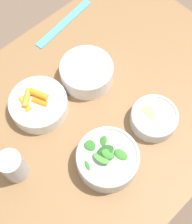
{
  "coord_description": "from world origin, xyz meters",
  "views": [
    {
      "loc": [
        -0.31,
        -0.32,
        1.59
      ],
      "look_at": [
        -0.03,
        -0.03,
        0.76
      ],
      "focal_mm": 50.0,
      "sensor_mm": 36.0,
      "label": 1
    }
  ],
  "objects_px": {
    "bowl_cookies": "(154,118)",
    "cup": "(14,167)",
    "bowl_carrots": "(38,104)",
    "ruler": "(64,23)",
    "bowl_greens": "(107,159)",
    "bowl_beans_hotdog": "(87,73)"
  },
  "relations": [
    {
      "from": "bowl_cookies",
      "to": "cup",
      "type": "relative_size",
      "value": 1.3
    },
    {
      "from": "bowl_carrots",
      "to": "ruler",
      "type": "distance_m",
      "value": 0.35
    },
    {
      "from": "bowl_greens",
      "to": "bowl_carrots",
      "type": "bearing_deg",
      "value": 95.97
    },
    {
      "from": "ruler",
      "to": "bowl_carrots",
      "type": "bearing_deg",
      "value": -143.49
    },
    {
      "from": "bowl_greens",
      "to": "cup",
      "type": "height_order",
      "value": "cup"
    },
    {
      "from": "bowl_cookies",
      "to": "cup",
      "type": "height_order",
      "value": "cup"
    },
    {
      "from": "bowl_greens",
      "to": "ruler",
      "type": "xyz_separation_m",
      "value": [
        0.25,
        0.47,
        -0.04
      ]
    },
    {
      "from": "bowl_beans_hotdog",
      "to": "ruler",
      "type": "distance_m",
      "value": 0.25
    },
    {
      "from": "bowl_beans_hotdog",
      "to": "ruler",
      "type": "bearing_deg",
      "value": 66.56
    },
    {
      "from": "bowl_beans_hotdog",
      "to": "ruler",
      "type": "xyz_separation_m",
      "value": [
        0.1,
        0.22,
        -0.03
      ]
    },
    {
      "from": "bowl_greens",
      "to": "bowl_cookies",
      "type": "xyz_separation_m",
      "value": [
        0.19,
        -0.0,
        -0.01
      ]
    },
    {
      "from": "bowl_greens",
      "to": "bowl_cookies",
      "type": "bearing_deg",
      "value": -0.68
    },
    {
      "from": "bowl_greens",
      "to": "bowl_beans_hotdog",
      "type": "height_order",
      "value": "bowl_greens"
    },
    {
      "from": "cup",
      "to": "bowl_carrots",
      "type": "bearing_deg",
      "value": 34.0
    },
    {
      "from": "bowl_beans_hotdog",
      "to": "bowl_cookies",
      "type": "relative_size",
      "value": 1.2
    },
    {
      "from": "ruler",
      "to": "bowl_cookies",
      "type": "bearing_deg",
      "value": -97.1
    },
    {
      "from": "bowl_beans_hotdog",
      "to": "bowl_cookies",
      "type": "distance_m",
      "value": 0.25
    },
    {
      "from": "bowl_cookies",
      "to": "bowl_greens",
      "type": "bearing_deg",
      "value": 179.32
    },
    {
      "from": "bowl_cookies",
      "to": "ruler",
      "type": "distance_m",
      "value": 0.48
    },
    {
      "from": "bowl_beans_hotdog",
      "to": "bowl_cookies",
      "type": "bearing_deg",
      "value": -81.31
    },
    {
      "from": "cup",
      "to": "bowl_beans_hotdog",
      "type": "bearing_deg",
      "value": 15.34
    },
    {
      "from": "bowl_greens",
      "to": "bowl_beans_hotdog",
      "type": "bearing_deg",
      "value": 58.4
    }
  ]
}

